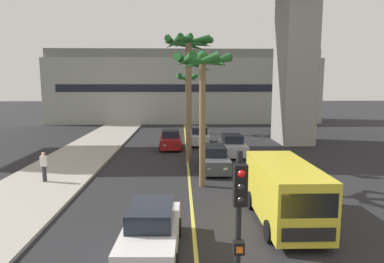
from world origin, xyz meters
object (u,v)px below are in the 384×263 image
(palm_tree_far_median, at_px, (189,58))
(pedestrian_near_crosswalk, at_px, (44,166))
(car_queue_second, at_px, (171,140))
(palm_tree_mid_median, at_px, (202,75))
(car_queue_front, at_px, (200,136))
(palm_tree_near_median, at_px, (187,86))
(delivery_van, at_px, (284,191))
(car_queue_third, at_px, (214,159))
(car_queue_fourth, at_px, (151,232))
(car_queue_fifth, at_px, (232,146))
(traffic_light_median_near, at_px, (239,230))

(palm_tree_far_median, xyz_separation_m, pedestrian_near_crosswalk, (-7.97, -5.09, -6.13))
(car_queue_second, xyz_separation_m, palm_tree_mid_median, (1.97, -10.81, 5.16))
(car_queue_front, height_order, palm_tree_near_median, palm_tree_near_median)
(palm_tree_near_median, height_order, pedestrian_near_crosswalk, palm_tree_near_median)
(delivery_van, distance_m, pedestrian_near_crosswalk, 12.71)
(car_queue_third, bearing_deg, delivery_van, -76.84)
(car_queue_second, height_order, car_queue_fourth, same)
(palm_tree_near_median, bearing_deg, palm_tree_mid_median, -88.87)
(car_queue_fifth, height_order, pedestrian_near_crosswalk, pedestrian_near_crosswalk)
(palm_tree_far_median, bearing_deg, pedestrian_near_crosswalk, -147.42)
(traffic_light_median_near, bearing_deg, palm_tree_mid_median, 89.77)
(palm_tree_far_median, bearing_deg, car_queue_fourth, -96.73)
(car_queue_front, height_order, palm_tree_mid_median, palm_tree_mid_median)
(car_queue_front, xyz_separation_m, traffic_light_median_near, (-0.64, -24.19, 1.99))
(pedestrian_near_crosswalk, bearing_deg, car_queue_front, 52.94)
(palm_tree_mid_median, bearing_deg, car_queue_second, 100.33)
(car_queue_second, bearing_deg, palm_tree_near_median, 79.74)
(delivery_van, xyz_separation_m, palm_tree_far_median, (-3.44, 10.67, 5.84))
(car_queue_fourth, xyz_separation_m, palm_tree_near_median, (1.68, 26.65, 4.44))
(car_queue_fourth, distance_m, delivery_van, 5.45)
(car_queue_third, distance_m, palm_tree_mid_median, 6.18)
(car_queue_third, height_order, palm_tree_far_median, palm_tree_far_median)
(delivery_van, bearing_deg, pedestrian_near_crosswalk, 153.95)
(palm_tree_near_median, height_order, palm_tree_far_median, palm_tree_far_median)
(car_queue_front, bearing_deg, car_queue_fourth, -97.65)
(car_queue_second, relative_size, pedestrian_near_crosswalk, 2.56)
(palm_tree_mid_median, bearing_deg, traffic_light_median_near, -90.23)
(traffic_light_median_near, height_order, palm_tree_mid_median, palm_tree_mid_median)
(car_queue_second, height_order, pedestrian_near_crosswalk, pedestrian_near_crosswalk)
(car_queue_fifth, height_order, traffic_light_median_near, traffic_light_median_near)
(car_queue_fifth, relative_size, pedestrian_near_crosswalk, 2.55)
(car_queue_fifth, relative_size, traffic_light_median_near, 0.98)
(car_queue_third, height_order, car_queue_fifth, same)
(car_queue_fifth, xyz_separation_m, traffic_light_median_near, (-2.89, -19.35, 1.99))
(car_queue_fifth, bearing_deg, palm_tree_far_median, -147.88)
(car_queue_third, height_order, pedestrian_near_crosswalk, pedestrian_near_crosswalk)
(car_queue_third, xyz_separation_m, traffic_light_median_near, (-1.03, -14.72, 1.99))
(car_queue_third, bearing_deg, car_queue_front, 92.33)
(car_queue_front, distance_m, pedestrian_near_crosswalk, 15.13)
(pedestrian_near_crosswalk, bearing_deg, car_queue_third, 15.29)
(palm_tree_far_median, bearing_deg, traffic_light_median_near, -88.31)
(car_queue_front, height_order, palm_tree_far_median, palm_tree_far_median)
(car_queue_second, distance_m, car_queue_fifth, 5.63)
(car_queue_fourth, relative_size, palm_tree_far_median, 0.48)
(car_queue_third, relative_size, palm_tree_near_median, 0.62)
(delivery_van, bearing_deg, palm_tree_near_median, 97.63)
(car_queue_second, distance_m, car_queue_fourth, 17.90)
(palm_tree_far_median, bearing_deg, palm_tree_mid_median, -84.51)
(car_queue_third, relative_size, pedestrian_near_crosswalk, 2.54)
(car_queue_fifth, bearing_deg, car_queue_second, 148.76)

